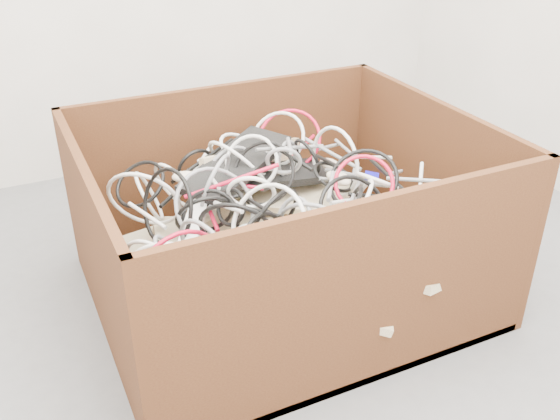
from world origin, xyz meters
name	(u,v)px	position (x,y,z in m)	size (l,w,h in m)	color
ground	(294,354)	(0.00, 0.00, 0.00)	(3.00, 3.00, 0.00)	#57575A
cardboard_box	(278,255)	(0.09, 0.29, 0.15)	(1.16, 0.96, 0.58)	#36190D
keyboard_pile	(285,218)	(0.11, 0.30, 0.27)	(0.89, 0.83, 0.37)	beige
mice_scatter	(274,197)	(0.08, 0.29, 0.36)	(0.60, 0.54, 0.16)	beige
power_strip_left	(192,230)	(-0.21, 0.21, 0.36)	(0.27, 0.05, 0.04)	white
power_strip_right	(225,273)	(-0.20, 0.01, 0.34)	(0.25, 0.05, 0.04)	white
vga_plug	(371,177)	(0.44, 0.31, 0.34)	(0.04, 0.04, 0.02)	#100CB7
cable_tangle	(254,200)	(-0.02, 0.24, 0.39)	(0.99, 0.80, 0.39)	black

